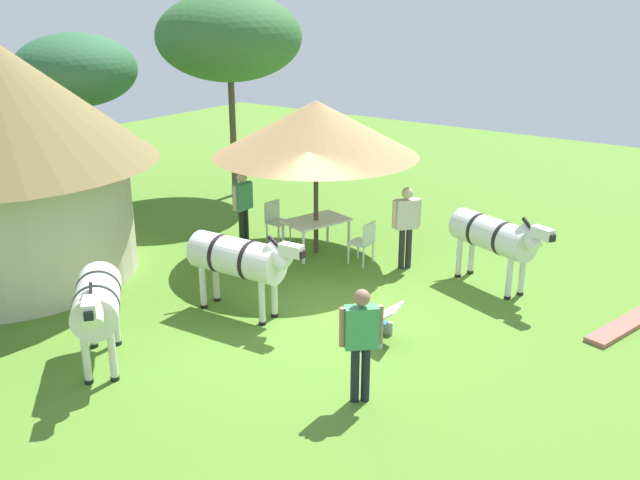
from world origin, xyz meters
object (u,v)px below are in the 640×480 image
at_px(patio_dining_table, 316,224).
at_px(acacia_tree_right_background, 75,70).
at_px(shade_umbrella, 316,128).
at_px(guest_behind_table, 406,220).
at_px(guest_beside_umbrella, 243,202).
at_px(zebra_toward_hut, 239,259).
at_px(striped_lounge_chair, 373,325).
at_px(standing_watcher, 361,335).
at_px(acacia_tree_left_background, 229,37).
at_px(patio_chair_west_end, 276,218).
at_px(patio_chair_near_hut, 365,240).
at_px(zebra_nearest_camera, 97,302).
at_px(zebra_by_umbrella, 495,236).

distance_m(patio_dining_table, acacia_tree_right_background, 7.36).
xyz_separation_m(shade_umbrella, guest_behind_table, (0.34, -1.98, -1.67)).
bearing_deg(guest_behind_table, guest_beside_umbrella, 142.34).
distance_m(guest_beside_umbrella, zebra_toward_hut, 3.53).
bearing_deg(patio_dining_table, striped_lounge_chair, -130.94).
height_order(standing_watcher, acacia_tree_left_background, acacia_tree_left_background).
relative_size(patio_chair_west_end, patio_chair_near_hut, 1.00).
bearing_deg(patio_chair_near_hut, guest_behind_table, -70.22).
bearing_deg(acacia_tree_left_background, zebra_nearest_camera, -149.59).
distance_m(shade_umbrella, patio_chair_west_end, 2.47).
height_order(patio_dining_table, zebra_toward_hut, zebra_toward_hut).
bearing_deg(striped_lounge_chair, standing_watcher, -166.23).
bearing_deg(guest_behind_table, standing_watcher, -118.72).
height_order(zebra_nearest_camera, acacia_tree_left_background, acacia_tree_left_background).
distance_m(shade_umbrella, zebra_nearest_camera, 6.00).
distance_m(striped_lounge_chair, zebra_nearest_camera, 4.25).
height_order(guest_beside_umbrella, zebra_by_umbrella, guest_beside_umbrella).
relative_size(patio_dining_table, acacia_tree_right_background, 0.35).
xyz_separation_m(patio_dining_table, patio_chair_west_end, (0.10, 1.20, -0.13)).
bearing_deg(zebra_toward_hut, patio_chair_near_hut, 167.28).
xyz_separation_m(zebra_by_umbrella, acacia_tree_left_background, (1.95, 8.30, 3.18)).
height_order(patio_chair_west_end, zebra_nearest_camera, zebra_nearest_camera).
bearing_deg(patio_dining_table, acacia_tree_right_background, 96.03).
distance_m(patio_chair_west_end, zebra_toward_hut, 3.84).
bearing_deg(shade_umbrella, acacia_tree_right_background, 96.03).
xyz_separation_m(patio_chair_near_hut, acacia_tree_left_background, (2.37, 5.72, 3.67)).
distance_m(patio_chair_near_hut, guest_behind_table, 0.97).
distance_m(patio_dining_table, zebra_by_umbrella, 3.82).
distance_m(standing_watcher, zebra_toward_hut, 3.39).
bearing_deg(patio_chair_near_hut, acacia_tree_left_background, 65.97).
bearing_deg(patio_chair_west_end, zebra_nearest_camera, 18.78).
bearing_deg(patio_chair_west_end, patio_chair_near_hut, 93.17).
relative_size(zebra_by_umbrella, zebra_toward_hut, 0.95).
xyz_separation_m(shade_umbrella, patio_chair_near_hut, (0.03, -1.20, -2.16)).
bearing_deg(patio_dining_table, zebra_nearest_camera, -177.39).
xyz_separation_m(zebra_by_umbrella, acacia_tree_right_background, (-1.16, 10.53, 2.47)).
relative_size(patio_dining_table, acacia_tree_left_background, 0.28).
height_order(patio_chair_west_end, zebra_by_umbrella, zebra_by_umbrella).
bearing_deg(guest_behind_table, zebra_by_umbrella, -47.62).
bearing_deg(standing_watcher, acacia_tree_left_background, 97.32).
distance_m(zebra_by_umbrella, acacia_tree_right_background, 10.88).
xyz_separation_m(patio_chair_near_hut, striped_lounge_chair, (-2.73, -1.91, -0.26)).
relative_size(shade_umbrella, acacia_tree_right_background, 0.97).
distance_m(patio_chair_west_end, zebra_nearest_camera, 6.05).
bearing_deg(striped_lounge_chair, guest_beside_umbrella, 52.81).
relative_size(guest_behind_table, striped_lounge_chair, 1.89).
bearing_deg(shade_umbrella, zebra_by_umbrella, -83.21).
bearing_deg(guest_behind_table, patio_chair_west_end, 133.02).
distance_m(guest_behind_table, zebra_toward_hut, 3.74).
relative_size(striped_lounge_chair, zebra_nearest_camera, 0.51).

